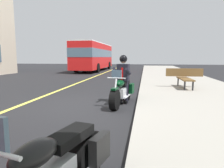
# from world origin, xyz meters

# --- Properties ---
(ground_plane) EXTENTS (80.00, 80.00, 0.00)m
(ground_plane) POSITION_xyz_m (0.00, 0.00, 0.00)
(ground_plane) COLOR black
(sidewalk_curb) EXTENTS (60.00, 5.00, 0.15)m
(sidewalk_curb) POSITION_xyz_m (0.00, 4.50, 0.07)
(sidewalk_curb) COLOR #9E998E
(sidewalk_curb) RESTS_ON ground_plane
(lane_center_stripe) EXTENTS (60.00, 0.16, 0.01)m
(lane_center_stripe) POSITION_xyz_m (0.00, -2.00, 0.01)
(lane_center_stripe) COLOR #E5DB4C
(lane_center_stripe) RESTS_ON ground_plane
(motorcycle_main) EXTENTS (2.22, 0.79, 1.26)m
(motorcycle_main) POSITION_xyz_m (-0.52, 1.45, 0.45)
(motorcycle_main) COLOR black
(motorcycle_main) RESTS_ON ground_plane
(rider_main) EXTENTS (0.68, 0.61, 1.74)m
(rider_main) POSITION_xyz_m (-0.71, 1.47, 1.04)
(rider_main) COLOR black
(rider_main) RESTS_ON ground_plane
(bus_near) EXTENTS (11.05, 2.70, 3.30)m
(bus_near) POSITION_xyz_m (-17.62, -3.97, 1.87)
(bus_near) COLOR red
(bus_near) RESTS_ON ground_plane
(bench_sidewalk) EXTENTS (1.82, 1.80, 0.95)m
(bench_sidewalk) POSITION_xyz_m (-3.93, 4.20, 0.71)
(bench_sidewalk) COLOR brown
(bench_sidewalk) RESTS_ON sidewalk_curb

